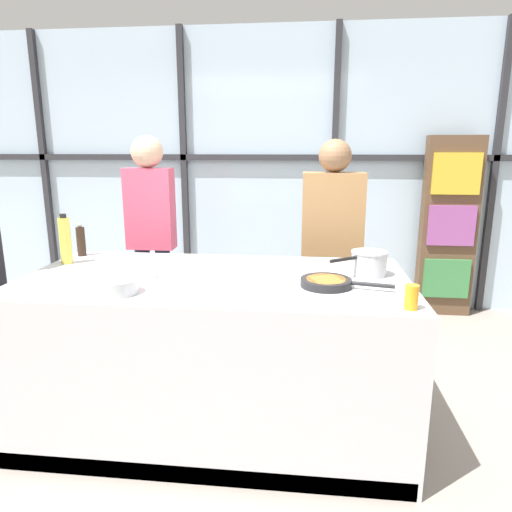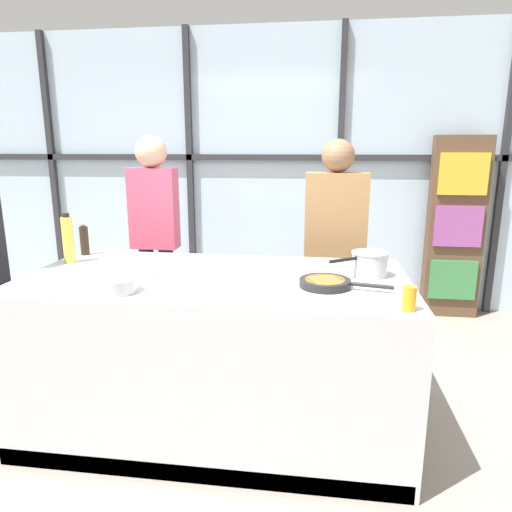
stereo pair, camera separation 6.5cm
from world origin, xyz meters
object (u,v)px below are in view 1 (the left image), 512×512
Objects in this scene: spectator_center_left at (332,240)px; juice_glass_near at (411,297)px; white_plate at (136,276)px; spectator_far_left at (151,228)px; frying_pan at (327,282)px; mixing_bowl at (116,285)px; pepper_grinder at (81,241)px; saucepan at (369,262)px; oil_bottle at (65,240)px.

spectator_center_left is 1.43m from juice_glass_near.
spectator_far_left is at bearing 104.17° from white_plate.
spectator_far_left is 1.40m from spectator_center_left.
juice_glass_near is (0.36, -0.31, 0.03)m from frying_pan.
mixing_bowl reaches higher than frying_pan.
spectator_center_left is 1.78m from pepper_grinder.
spectator_center_left is at bearing 42.46° from white_plate.
spectator_far_left is at bearing 63.01° from pepper_grinder.
spectator_center_left reaches higher than pepper_grinder.
pepper_grinder is at bearing 139.30° from white_plate.
spectator_far_left is 1.08m from white_plate.
spectator_center_left is at bearing 85.87° from frying_pan.
spectator_center_left is 6.90× the size of white_plate.
spectator_center_left reaches higher than saucepan.
spectator_center_left reaches higher than oil_bottle.
spectator_far_left is 0.83m from oil_bottle.
white_plate is at bearing -40.70° from pepper_grinder.
mixing_bowl is at bearing 176.80° from juice_glass_near.
oil_bottle is at bearing 24.92° from spectator_center_left.
frying_pan is at bearing -2.99° from white_plate.
oil_bottle is at bearing 168.82° from frying_pan.
oil_bottle is at bearing 70.35° from spectator_far_left.
spectator_center_left is at bearing 18.55° from pepper_grinder.
mixing_bowl is at bearing -53.54° from pepper_grinder.
spectator_center_left is at bearing 24.92° from oil_bottle.
spectator_far_left is 7.98× the size of mixing_bowl.
white_plate is 0.79× the size of oil_bottle.
frying_pan reaches higher than white_plate.
oil_bottle is at bearing 177.94° from saucepan.
pepper_grinder is (-0.55, 0.47, 0.10)m from white_plate.
spectator_center_left reaches higher than mixing_bowl.
spectator_center_left is (1.40, -0.00, -0.06)m from spectator_far_left.
saucepan is 2.94× the size of juice_glass_near.
frying_pan is at bearing 12.34° from mixing_bowl.
white_plate is 2.17× the size of juice_glass_near.
mixing_bowl is 0.95m from pepper_grinder.
spectator_far_left is 3.64× the size of frying_pan.
juice_glass_near reaches higher than mixing_bowl.
saucepan is 1.87m from pepper_grinder.
spectator_center_left is at bearing -180.00° from spectator_far_left.
juice_glass_near is at bearing -40.72° from frying_pan.
white_plate is (-1.14, -1.04, -0.03)m from spectator_center_left.
pepper_grinder is (-0.01, 0.21, -0.05)m from oil_bottle.
mixing_bowl is at bearing -88.11° from white_plate.
spectator_center_left is 7.85× the size of mixing_bowl.
oil_bottle reaches higher than pepper_grinder.
spectator_far_left is 1.35m from mixing_bowl.
mixing_bowl is 0.78m from oil_bottle.
frying_pan is at bearing -133.92° from saucepan.
mixing_bowl is 0.69× the size of oil_bottle.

